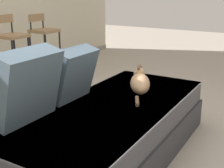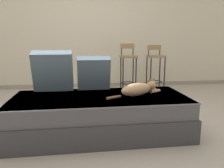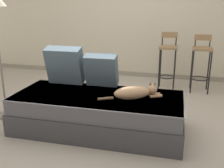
% 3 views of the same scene
% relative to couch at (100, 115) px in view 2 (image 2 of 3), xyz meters
% --- Properties ---
extents(ground_plane, '(16.00, 16.00, 0.00)m').
position_rel_couch_xyz_m(ground_plane, '(0.00, 0.40, -0.23)').
color(ground_plane, '#A89E8E').
rests_on(ground_plane, ground).
extents(wall_back_panel, '(8.00, 0.10, 2.60)m').
position_rel_couch_xyz_m(wall_back_panel, '(0.00, 2.65, 1.07)').
color(wall_back_panel, beige).
rests_on(wall_back_panel, ground).
extents(wall_baseboard_trim, '(8.00, 0.02, 0.09)m').
position_rel_couch_xyz_m(wall_baseboard_trim, '(0.00, 2.60, -0.18)').
color(wall_baseboard_trim, gray).
rests_on(wall_baseboard_trim, ground).
extents(couch, '(2.03, 0.91, 0.45)m').
position_rel_couch_xyz_m(couch, '(0.00, 0.00, 0.00)').
color(couch, '#353539').
rests_on(couch, ground).
extents(throw_pillow_corner, '(0.48, 0.29, 0.51)m').
position_rel_couch_xyz_m(throw_pillow_corner, '(-0.56, 0.34, 0.48)').
color(throw_pillow_corner, '#4C6070').
rests_on(throw_pillow_corner, couch).
extents(throw_pillow_middle, '(0.42, 0.27, 0.44)m').
position_rel_couch_xyz_m(throw_pillow_middle, '(-0.05, 0.34, 0.44)').
color(throw_pillow_middle, '#4C6070').
rests_on(throw_pillow_middle, couch).
extents(cat, '(0.70, 0.38, 0.19)m').
position_rel_couch_xyz_m(cat, '(0.44, -0.01, 0.30)').
color(cat, tan).
rests_on(cat, couch).
extents(bar_stool_near_window, '(0.32, 0.32, 1.01)m').
position_rel_couch_xyz_m(bar_stool_near_window, '(0.71, 1.89, 0.38)').
color(bar_stool_near_window, black).
rests_on(bar_stool_near_window, ground).
extents(bar_stool_by_doorway, '(0.32, 0.32, 0.98)m').
position_rel_couch_xyz_m(bar_stool_by_doorway, '(1.27, 1.89, 0.37)').
color(bar_stool_by_doorway, black).
rests_on(bar_stool_by_doorway, ground).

